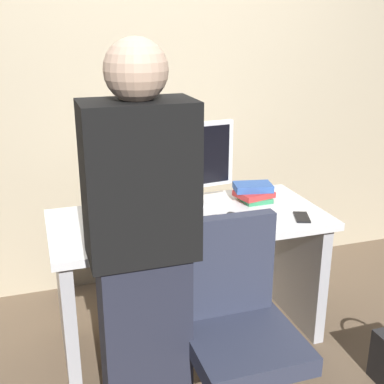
{
  "coord_description": "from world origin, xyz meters",
  "views": [
    {
      "loc": [
        -0.73,
        -2.29,
        1.68
      ],
      "look_at": [
        0.0,
        -0.05,
        0.87
      ],
      "focal_mm": 46.54,
      "sensor_mm": 36.0,
      "label": 1
    }
  ],
  "objects_px": {
    "desk": "(189,255)",
    "book_stack": "(254,192)",
    "monitor": "(187,160)",
    "cell_phone": "(302,217)",
    "office_chair": "(239,343)",
    "mouse": "(233,216)",
    "cup_near_keyboard": "(110,225)",
    "person_at_desk": "(142,257)",
    "keyboard": "(180,226)"
  },
  "relations": [
    {
      "from": "desk",
      "to": "book_stack",
      "type": "height_order",
      "value": "book_stack"
    },
    {
      "from": "monitor",
      "to": "cell_phone",
      "type": "bearing_deg",
      "value": -35.56
    },
    {
      "from": "office_chair",
      "to": "mouse",
      "type": "bearing_deg",
      "value": 70.47
    },
    {
      "from": "office_chair",
      "to": "desk",
      "type": "bearing_deg",
      "value": 89.14
    },
    {
      "from": "cup_near_keyboard",
      "to": "cell_phone",
      "type": "xyz_separation_m",
      "value": [
        0.98,
        -0.09,
        -0.04
      ]
    },
    {
      "from": "person_at_desk",
      "to": "cell_phone",
      "type": "distance_m",
      "value": 1.03
    },
    {
      "from": "book_stack",
      "to": "person_at_desk",
      "type": "bearing_deg",
      "value": -137.44
    },
    {
      "from": "keyboard",
      "to": "cell_phone",
      "type": "xyz_separation_m",
      "value": [
        0.63,
        -0.07,
        -0.01
      ]
    },
    {
      "from": "book_stack",
      "to": "mouse",
      "type": "bearing_deg",
      "value": -134.48
    },
    {
      "from": "desk",
      "to": "mouse",
      "type": "bearing_deg",
      "value": -28.5
    },
    {
      "from": "desk",
      "to": "keyboard",
      "type": "relative_size",
      "value": 3.32
    },
    {
      "from": "person_at_desk",
      "to": "cup_near_keyboard",
      "type": "height_order",
      "value": "person_at_desk"
    },
    {
      "from": "office_chair",
      "to": "cup_near_keyboard",
      "type": "distance_m",
      "value": 0.8
    },
    {
      "from": "book_stack",
      "to": "cell_phone",
      "type": "height_order",
      "value": "book_stack"
    },
    {
      "from": "office_chair",
      "to": "person_at_desk",
      "type": "xyz_separation_m",
      "value": [
        -0.37,
        0.08,
        0.41
      ]
    },
    {
      "from": "office_chair",
      "to": "monitor",
      "type": "distance_m",
      "value": 1.02
    },
    {
      "from": "person_at_desk",
      "to": "mouse",
      "type": "height_order",
      "value": "person_at_desk"
    },
    {
      "from": "person_at_desk",
      "to": "cup_near_keyboard",
      "type": "relative_size",
      "value": 16.74
    },
    {
      "from": "cup_near_keyboard",
      "to": "cell_phone",
      "type": "distance_m",
      "value": 0.98
    },
    {
      "from": "monitor",
      "to": "desk",
      "type": "bearing_deg",
      "value": -104.36
    },
    {
      "from": "desk",
      "to": "cup_near_keyboard",
      "type": "height_order",
      "value": "cup_near_keyboard"
    },
    {
      "from": "office_chair",
      "to": "keyboard",
      "type": "height_order",
      "value": "office_chair"
    },
    {
      "from": "desk",
      "to": "person_at_desk",
      "type": "relative_size",
      "value": 0.87
    },
    {
      "from": "office_chair",
      "to": "keyboard",
      "type": "relative_size",
      "value": 2.19
    },
    {
      "from": "cell_phone",
      "to": "cup_near_keyboard",
      "type": "bearing_deg",
      "value": -164.39
    },
    {
      "from": "desk",
      "to": "cell_phone",
      "type": "bearing_deg",
      "value": -20.23
    },
    {
      "from": "monitor",
      "to": "keyboard",
      "type": "bearing_deg",
      "value": -113.72
    },
    {
      "from": "desk",
      "to": "monitor",
      "type": "height_order",
      "value": "monitor"
    },
    {
      "from": "monitor",
      "to": "keyboard",
      "type": "relative_size",
      "value": 1.26
    },
    {
      "from": "person_at_desk",
      "to": "keyboard",
      "type": "xyz_separation_m",
      "value": [
        0.3,
        0.49,
        -0.11
      ]
    },
    {
      "from": "desk",
      "to": "office_chair",
      "type": "height_order",
      "value": "office_chair"
    },
    {
      "from": "monitor",
      "to": "keyboard",
      "type": "height_order",
      "value": "monitor"
    },
    {
      "from": "keyboard",
      "to": "mouse",
      "type": "xyz_separation_m",
      "value": [
        0.29,
        0.02,
        0.01
      ]
    },
    {
      "from": "mouse",
      "to": "cell_phone",
      "type": "relative_size",
      "value": 0.69
    },
    {
      "from": "office_chair",
      "to": "book_stack",
      "type": "distance_m",
      "value": 0.99
    },
    {
      "from": "monitor",
      "to": "office_chair",
      "type": "bearing_deg",
      "value": -93.42
    },
    {
      "from": "office_chair",
      "to": "book_stack",
      "type": "height_order",
      "value": "office_chair"
    },
    {
      "from": "person_at_desk",
      "to": "book_stack",
      "type": "bearing_deg",
      "value": 42.56
    },
    {
      "from": "cup_near_keyboard",
      "to": "cell_phone",
      "type": "height_order",
      "value": "cup_near_keyboard"
    },
    {
      "from": "cup_near_keyboard",
      "to": "cell_phone",
      "type": "bearing_deg",
      "value": -5.35
    },
    {
      "from": "desk",
      "to": "mouse",
      "type": "relative_size",
      "value": 14.29
    },
    {
      "from": "person_at_desk",
      "to": "cup_near_keyboard",
      "type": "bearing_deg",
      "value": 94.98
    },
    {
      "from": "cup_near_keyboard",
      "to": "monitor",
      "type": "bearing_deg",
      "value": 29.95
    },
    {
      "from": "desk",
      "to": "keyboard",
      "type": "distance_m",
      "value": 0.28
    },
    {
      "from": "desk",
      "to": "office_chair",
      "type": "bearing_deg",
      "value": -90.86
    },
    {
      "from": "person_at_desk",
      "to": "monitor",
      "type": "xyz_separation_m",
      "value": [
        0.42,
        0.78,
        0.14
      ]
    },
    {
      "from": "keyboard",
      "to": "mouse",
      "type": "relative_size",
      "value": 4.3
    },
    {
      "from": "desk",
      "to": "person_at_desk",
      "type": "height_order",
      "value": "person_at_desk"
    },
    {
      "from": "cell_phone",
      "to": "desk",
      "type": "bearing_deg",
      "value": -179.27
    },
    {
      "from": "person_at_desk",
      "to": "cup_near_keyboard",
      "type": "xyz_separation_m",
      "value": [
        -0.04,
        0.51,
        -0.07
      ]
    }
  ]
}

